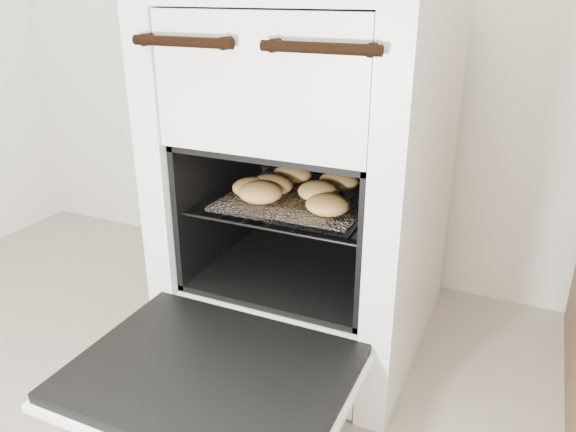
% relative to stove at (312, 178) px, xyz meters
% --- Properties ---
extents(stove, '(0.61, 0.67, 0.93)m').
position_rel_stove_xyz_m(stove, '(0.00, 0.00, 0.00)').
color(stove, white).
rests_on(stove, ground).
extents(oven_door, '(0.55, 0.42, 0.04)m').
position_rel_stove_xyz_m(oven_door, '(0.00, -0.51, -0.25)').
color(oven_door, black).
rests_on(oven_door, stove).
extents(oven_rack, '(0.44, 0.42, 0.01)m').
position_rel_stove_xyz_m(oven_rack, '(-0.00, -0.07, -0.04)').
color(oven_rack, black).
rests_on(oven_rack, stove).
extents(foil_sheet, '(0.34, 0.30, 0.01)m').
position_rel_stove_xyz_m(foil_sheet, '(0.00, -0.09, -0.03)').
color(foil_sheet, white).
rests_on(foil_sheet, oven_rack).
extents(baked_rolls, '(0.35, 0.31, 0.05)m').
position_rel_stove_xyz_m(baked_rolls, '(-0.02, -0.08, -0.00)').
color(baked_rolls, '#E4AE5B').
rests_on(baked_rolls, foil_sheet).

